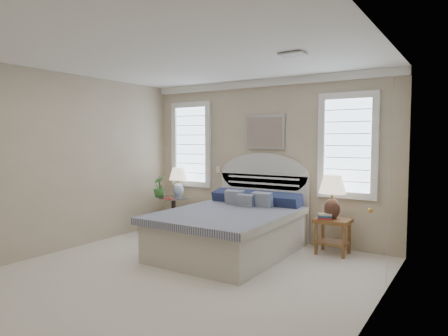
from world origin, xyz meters
TOP-DOWN VIEW (x-y plane):
  - floor at (0.00, 0.00)m, footprint 4.50×5.00m
  - ceiling at (0.00, 0.00)m, footprint 4.50×5.00m
  - wall_back at (0.00, 2.50)m, footprint 4.50×0.02m
  - wall_left at (-2.25, 0.00)m, footprint 0.02×5.00m
  - wall_right at (2.25, 0.00)m, footprint 0.02×5.00m
  - crown_molding at (0.00, 2.46)m, footprint 4.50×0.08m
  - hvac_vent at (1.20, 0.80)m, footprint 0.30×0.20m
  - switch_plate at (-0.95, 2.48)m, footprint 0.08×0.01m
  - window_left at (-1.55, 2.48)m, footprint 0.90×0.06m
  - window_right at (1.40, 2.48)m, footprint 0.90×0.06m
  - painting at (0.00, 2.46)m, footprint 0.74×0.04m
  - closet_door at (2.23, 1.20)m, footprint 0.02×1.80m
  - bed at (0.00, 1.46)m, footprint 1.72×2.28m
  - side_table_left at (-1.65, 2.05)m, footprint 0.56×0.56m
  - nightstand_right at (1.30, 2.15)m, footprint 0.50×0.40m
  - floor_pot at (-1.70, 1.94)m, footprint 0.43×0.43m
  - lamp_left at (-1.65, 2.19)m, footprint 0.44×0.44m
  - lamp_right at (1.28, 2.16)m, footprint 0.45×0.45m
  - potted_plant at (-1.87, 1.91)m, footprint 0.28×0.28m
  - books_left at (-1.59, 1.83)m, footprint 0.19×0.17m
  - books_right at (1.21, 2.05)m, footprint 0.25×0.22m

SIDE VIEW (x-z plane):
  - floor at x=0.00m, z-range -0.01..0.01m
  - floor_pot at x=-1.70m, z-range 0.00..0.36m
  - bed at x=0.00m, z-range -0.35..1.12m
  - nightstand_right at x=1.30m, z-range 0.12..0.65m
  - side_table_left at x=-1.65m, z-range 0.07..0.70m
  - books_right at x=1.21m, z-range 0.53..0.61m
  - books_left at x=-1.59m, z-range 0.63..0.65m
  - potted_plant at x=-1.87m, z-range 0.63..1.02m
  - lamp_right at x=1.28m, z-range 0.60..1.25m
  - lamp_left at x=-1.65m, z-range 0.69..1.24m
  - switch_plate at x=-0.95m, z-range 1.09..1.21m
  - closet_door at x=2.23m, z-range 0.00..2.40m
  - wall_back at x=0.00m, z-range 0.00..2.70m
  - wall_left at x=-2.25m, z-range 0.00..2.70m
  - wall_right at x=2.25m, z-range 0.00..2.70m
  - window_left at x=-1.55m, z-range 0.80..2.40m
  - window_right at x=1.40m, z-range 0.80..2.40m
  - painting at x=0.00m, z-range 1.53..2.11m
  - crown_molding at x=0.00m, z-range 2.58..2.70m
  - hvac_vent at x=1.20m, z-range 2.67..2.69m
  - ceiling at x=0.00m, z-range 2.70..2.71m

